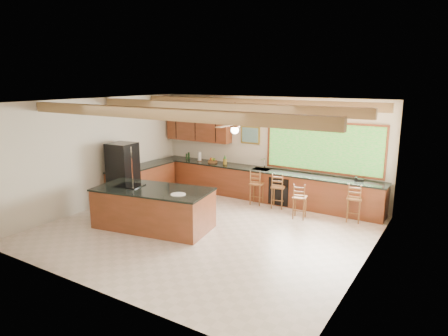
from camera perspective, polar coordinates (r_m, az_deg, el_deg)
The scene contains 9 objects.
ground at distance 9.56m, azimuth -2.68°, elevation -8.85°, with size 7.20×7.20×0.00m, color beige.
room_shell at distance 9.62m, azimuth -1.44°, elevation 4.95°, with size 7.27×6.54×3.02m.
counter_run at distance 11.85m, azimuth 0.94°, elevation -2.20°, with size 7.12×3.10×1.22m.
island at distance 9.72m, azimuth -10.05°, elevation -5.65°, with size 2.95×1.76×0.98m.
refrigerator at distance 11.49m, azimuth -14.20°, elevation -0.89°, with size 0.76×0.74×1.77m.
bar_stool_a at distance 11.27m, azimuth 4.58°, elevation -2.36°, with size 0.40×0.40×1.00m.
bar_stool_b at distance 11.01m, azimuth 7.64°, elevation -2.80°, with size 0.42×0.42×0.99m.
bar_stool_c at distance 10.28m, azimuth 10.68°, elevation -4.24°, with size 0.39×0.39×0.93m.
bar_stool_d at distance 10.38m, azimuth 18.05°, elevation -4.29°, with size 0.42×0.42×0.99m.
Camera 1 is at (5.07, -7.31, 3.50)m, focal length 32.00 mm.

